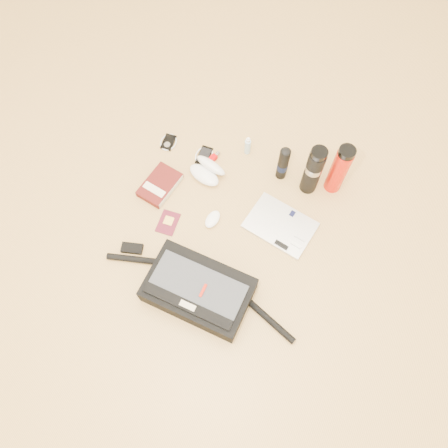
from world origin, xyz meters
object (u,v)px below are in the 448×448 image
object	(u,v)px
laptop	(280,226)
book	(160,185)
thermos_black	(313,170)
thermos_red	(339,169)
messenger_bag	(198,290)

from	to	relation	value
laptop	book	bearing A→B (deg)	-167.03
laptop	thermos_black	xyz separation A→B (m)	(0.04, 0.24, 0.14)
laptop	thermos_red	bearing A→B (deg)	72.84
messenger_bag	laptop	world-z (taller)	messenger_bag
messenger_bag	thermos_black	bearing A→B (deg)	70.65
laptop	thermos_red	distance (m)	0.35
thermos_black	thermos_red	distance (m)	0.11
thermos_black	thermos_red	world-z (taller)	thermos_red
thermos_red	messenger_bag	bearing A→B (deg)	-116.10
messenger_bag	thermos_red	distance (m)	0.79
thermos_black	book	bearing A→B (deg)	-156.28
book	thermos_black	size ratio (longest dim) A/B	0.74
laptop	thermos_black	distance (m)	0.28
thermos_red	book	bearing A→B (deg)	-155.89
laptop	book	distance (m)	0.58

